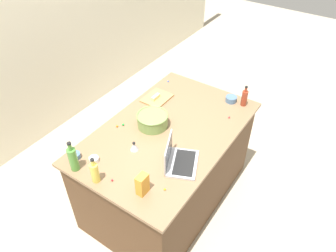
% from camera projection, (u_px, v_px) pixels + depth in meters
% --- Properties ---
extents(ground_plane, '(12.00, 12.00, 0.00)m').
position_uv_depth(ground_plane, '(168.00, 195.00, 3.38)').
color(ground_plane, '#B7A88E').
extents(wall_back, '(8.00, 0.10, 2.60)m').
position_uv_depth(wall_back, '(20.00, 36.00, 3.34)').
color(wall_back, beige).
rests_on(wall_back, ground).
extents(island_counter, '(1.68, 1.06, 0.90)m').
position_uv_depth(island_counter, '(168.00, 165.00, 3.09)').
color(island_counter, '#4C331E').
rests_on(island_counter, ground).
extents(laptop, '(0.37, 0.33, 0.22)m').
position_uv_depth(laptop, '(178.00, 159.00, 2.47)').
color(laptop, '#B7B7BC').
rests_on(laptop, island_counter).
extents(mixing_bowl_large, '(0.28, 0.28, 0.12)m').
position_uv_depth(mixing_bowl_large, '(152.00, 120.00, 2.81)').
color(mixing_bowl_large, '#72934C').
rests_on(mixing_bowl_large, island_counter).
extents(bottle_olive, '(0.07, 0.07, 0.27)m').
position_uv_depth(bottle_olive, '(73.00, 159.00, 2.39)').
color(bottle_olive, '#4C8C38').
rests_on(bottle_olive, island_counter).
extents(bottle_oil, '(0.06, 0.06, 0.23)m').
position_uv_depth(bottle_oil, '(95.00, 172.00, 2.31)').
color(bottle_oil, '#DBC64C').
rests_on(bottle_oil, island_counter).
extents(bottle_soy, '(0.06, 0.06, 0.21)m').
position_uv_depth(bottle_soy, '(244.00, 98.00, 3.03)').
color(bottle_soy, maroon).
rests_on(bottle_soy, island_counter).
extents(cutting_board, '(0.28, 0.22, 0.02)m').
position_uv_depth(cutting_board, '(157.00, 98.00, 3.15)').
color(cutting_board, '#AD7F4C').
rests_on(cutting_board, island_counter).
extents(butter_stick_left, '(0.11, 0.04, 0.04)m').
position_uv_depth(butter_stick_left, '(156.00, 97.00, 3.12)').
color(butter_stick_left, '#F4E58C').
rests_on(butter_stick_left, cutting_board).
extents(ramekin_small, '(0.09, 0.09, 0.04)m').
position_uv_depth(ramekin_small, '(75.00, 156.00, 2.53)').
color(ramekin_small, slate).
rests_on(ramekin_small, island_counter).
extents(ramekin_medium, '(0.11, 0.11, 0.05)m').
position_uv_depth(ramekin_medium, '(231.00, 99.00, 3.11)').
color(ramekin_medium, slate).
rests_on(ramekin_medium, island_counter).
extents(ramekin_wide, '(0.07, 0.07, 0.04)m').
position_uv_depth(ramekin_wide, '(94.00, 159.00, 2.50)').
color(ramekin_wide, white).
rests_on(ramekin_wide, island_counter).
extents(kitchen_timer, '(0.07, 0.07, 0.08)m').
position_uv_depth(kitchen_timer, '(134.00, 146.00, 2.59)').
color(kitchen_timer, '#B2B2B7').
rests_on(kitchen_timer, island_counter).
extents(candy_bag, '(0.09, 0.06, 0.17)m').
position_uv_depth(candy_bag, '(142.00, 184.00, 2.23)').
color(candy_bag, gold).
rests_on(candy_bag, island_counter).
extents(candy_0, '(0.02, 0.02, 0.02)m').
position_uv_depth(candy_0, '(117.00, 126.00, 2.83)').
color(candy_0, orange).
rests_on(candy_0, island_counter).
extents(candy_1, '(0.02, 0.02, 0.02)m').
position_uv_depth(candy_1, '(123.00, 125.00, 2.84)').
color(candy_1, green).
rests_on(candy_1, island_counter).
extents(candy_2, '(0.02, 0.02, 0.02)m').
position_uv_depth(candy_2, '(165.00, 189.00, 2.29)').
color(candy_2, yellow).
rests_on(candy_2, island_counter).
extents(candy_3, '(0.02, 0.02, 0.02)m').
position_uv_depth(candy_3, '(168.00, 81.00, 3.39)').
color(candy_3, blue).
rests_on(candy_3, island_counter).
extents(candy_4, '(0.02, 0.02, 0.02)m').
position_uv_depth(candy_4, '(229.00, 117.00, 2.92)').
color(candy_4, red).
rests_on(candy_4, island_counter).
extents(candy_5, '(0.02, 0.02, 0.02)m').
position_uv_depth(candy_5, '(112.00, 180.00, 2.36)').
color(candy_5, red).
rests_on(candy_5, island_counter).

